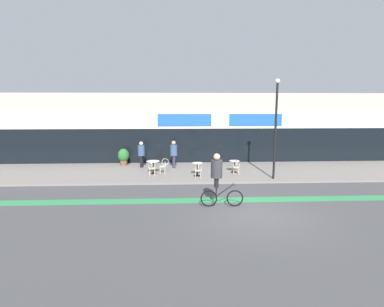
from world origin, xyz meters
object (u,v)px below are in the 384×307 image
at_px(bistro_table_2, 234,164).
at_px(planter_pot, 124,156).
at_px(pedestrian_far_end, 141,152).
at_px(pedestrian_near_end, 174,152).
at_px(cafe_chair_2_near, 236,166).
at_px(lamp_post, 276,122).
at_px(bistro_table_0, 153,165).
at_px(bistro_table_1, 197,167).
at_px(cafe_chair_1_near, 198,169).
at_px(cafe_chair_0_side, 164,165).
at_px(cafe_chair_0_near, 152,167).
at_px(cyclist_0, 218,176).

distance_m(bistro_table_2, planter_pot, 7.49).
bearing_deg(bistro_table_2, pedestrian_far_end, 163.57).
bearing_deg(pedestrian_near_end, cafe_chair_2_near, -46.00).
height_order(bistro_table_2, lamp_post, lamp_post).
bearing_deg(planter_pot, bistro_table_2, -19.07).
relative_size(bistro_table_0, lamp_post, 0.14).
relative_size(bistro_table_1, bistro_table_2, 1.07).
bearing_deg(cafe_chair_1_near, bistro_table_0, 63.60).
height_order(cafe_chair_2_near, lamp_post, lamp_post).
xyz_separation_m(cafe_chair_0_side, pedestrian_far_end, (-1.53, 1.84, 0.49)).
bearing_deg(cafe_chair_1_near, cafe_chair_0_side, 56.62).
bearing_deg(bistro_table_1, bistro_table_0, 165.51).
bearing_deg(cafe_chair_2_near, bistro_table_0, 85.22).
height_order(cafe_chair_0_side, planter_pot, planter_pot).
height_order(bistro_table_0, cafe_chair_0_near, cafe_chair_0_near).
bearing_deg(bistro_table_0, bistro_table_2, 1.65).
relative_size(cafe_chair_0_side, pedestrian_far_end, 0.53).
bearing_deg(bistro_table_1, cafe_chair_2_near, 4.61).
xyz_separation_m(bistro_table_1, pedestrian_far_end, (-3.50, 2.52, 0.48)).
xyz_separation_m(cafe_chair_2_near, lamp_post, (1.88, -1.05, 2.59)).
height_order(cafe_chair_2_near, planter_pot, planter_pot).
distance_m(bistro_table_2, cyclist_0, 6.08).
relative_size(planter_pot, cyclist_0, 0.51).
height_order(cafe_chair_2_near, pedestrian_far_end, pedestrian_far_end).
height_order(cafe_chair_0_near, lamp_post, lamp_post).
xyz_separation_m(bistro_table_2, lamp_post, (1.88, -1.67, 2.61)).
height_order(bistro_table_0, planter_pot, planter_pot).
distance_m(cafe_chair_0_side, cafe_chair_2_near, 4.29).
xyz_separation_m(bistro_table_0, bistro_table_2, (4.89, 0.14, -0.05)).
distance_m(cafe_chair_1_near, cafe_chair_2_near, 2.43).
xyz_separation_m(planter_pot, lamp_post, (8.96, -4.12, 2.50)).
bearing_deg(bistro_table_0, cafe_chair_0_near, -90.48).
xyz_separation_m(cafe_chair_0_side, cafe_chair_2_near, (4.26, -0.49, 0.00)).
bearing_deg(cafe_chair_2_near, bistro_table_1, 95.51).
relative_size(bistro_table_0, bistro_table_1, 1.03).
distance_m(cafe_chair_0_near, cafe_chair_1_near, 2.68).
bearing_deg(pedestrian_near_end, lamp_post, -45.77).
relative_size(cafe_chair_0_near, cafe_chair_2_near, 1.00).
relative_size(bistro_table_0, pedestrian_far_end, 0.46).
bearing_deg(bistro_table_0, cyclist_0, -61.07).
height_order(planter_pot, pedestrian_near_end, pedestrian_near_end).
relative_size(lamp_post, pedestrian_near_end, 3.08).
height_order(bistro_table_0, pedestrian_far_end, pedestrian_far_end).
xyz_separation_m(cyclist_0, pedestrian_near_end, (-1.91, 7.26, -0.15)).
relative_size(cafe_chair_0_side, cafe_chair_1_near, 1.00).
xyz_separation_m(planter_pot, cyclist_0, (5.31, -8.22, 0.58)).
distance_m(bistro_table_1, pedestrian_far_end, 4.33).
bearing_deg(cafe_chair_0_near, bistro_table_0, 3.49).
bearing_deg(cafe_chair_0_side, cafe_chair_1_near, 139.87).
distance_m(cafe_chair_1_near, cyclist_0, 4.42).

